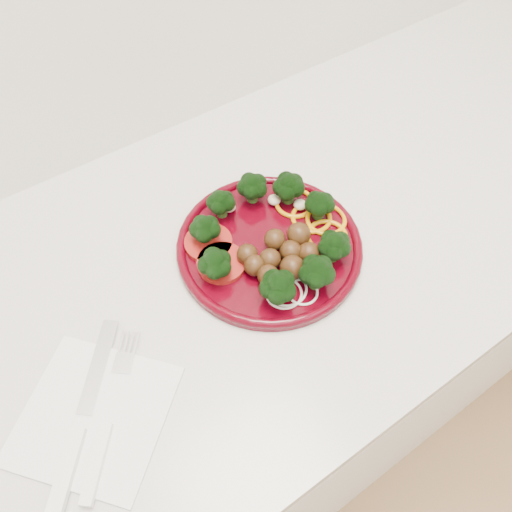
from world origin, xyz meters
TOP-DOWN VIEW (x-y plane):
  - counter at (0.00, 1.70)m, footprint 2.40×0.60m
  - plate at (0.27, 1.68)m, footprint 0.27×0.27m
  - napkin at (-0.04, 1.60)m, footprint 0.23×0.23m
  - knife at (-0.06, 1.59)m, footprint 0.16×0.19m
  - fork at (-0.04, 1.57)m, footprint 0.14×0.17m

SIDE VIEW (x-z plane):
  - counter at x=0.00m, z-range 0.00..0.90m
  - napkin at x=-0.04m, z-range 0.90..0.90m
  - fork at x=-0.04m, z-range 0.90..0.91m
  - knife at x=-0.06m, z-range 0.90..0.91m
  - plate at x=0.27m, z-range 0.89..0.95m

